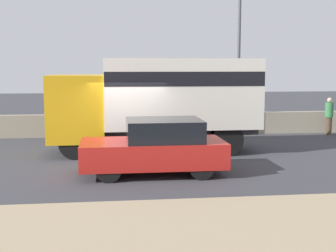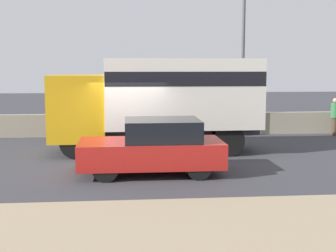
{
  "view_description": "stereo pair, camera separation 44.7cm",
  "coord_description": "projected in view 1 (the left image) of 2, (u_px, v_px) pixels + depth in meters",
  "views": [
    {
      "loc": [
        -0.57,
        -14.0,
        3.01
      ],
      "look_at": [
        1.25,
        0.55,
        1.14
      ],
      "focal_mm": 50.0,
      "sensor_mm": 36.0,
      "label": 1
    },
    {
      "loc": [
        -0.12,
        -14.04,
        3.01
      ],
      "look_at": [
        1.25,
        0.55,
        1.14
      ],
      "focal_mm": 50.0,
      "sensor_mm": 36.0,
      "label": 2
    }
  ],
  "objects": [
    {
      "name": "street_lamp",
      "position": [
        239.0,
        51.0,
        19.96
      ],
      "size": [
        0.56,
        0.28,
        6.24
      ],
      "color": "#4C4C51",
      "rests_on": "ground_plane"
    },
    {
      "name": "stone_wall_backdrop",
      "position": [
        123.0,
        125.0,
        20.34
      ],
      "size": [
        60.0,
        0.35,
        0.97
      ],
      "color": "gray",
      "rests_on": "ground_plane"
    },
    {
      "name": "dirt_shoulder_foreground",
      "position": [
        147.0,
        248.0,
        7.75
      ],
      "size": [
        60.0,
        5.47,
        0.04
      ],
      "color": "#9E896B",
      "rests_on": "ground_plane"
    },
    {
      "name": "pedestrian",
      "position": [
        329.0,
        116.0,
        20.65
      ],
      "size": [
        0.36,
        0.36,
        1.64
      ],
      "color": "#473828",
      "rests_on": "ground_plane"
    },
    {
      "name": "box_truck",
      "position": [
        160.0,
        97.0,
        16.35
      ],
      "size": [
        7.19,
        2.55,
        3.27
      ],
      "rotation": [
        0.0,
        0.0,
        3.14
      ],
      "color": "gold",
      "rests_on": "ground_plane"
    },
    {
      "name": "car_hatchback",
      "position": [
        156.0,
        147.0,
        13.08
      ],
      "size": [
        3.99,
        1.89,
        1.55
      ],
      "rotation": [
        0.0,
        0.0,
        3.14
      ],
      "color": "#B21E19",
      "rests_on": "ground_plane"
    },
    {
      "name": "ground_plane",
      "position": [
        130.0,
        166.0,
        14.23
      ],
      "size": [
        80.0,
        80.0,
        0.0
      ],
      "primitive_type": "plane",
      "color": "#38383D"
    }
  ]
}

